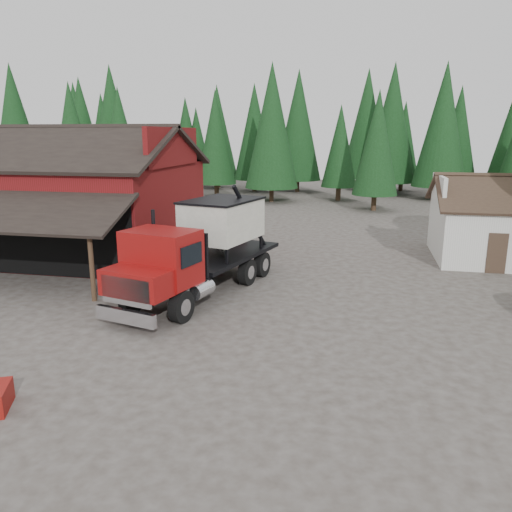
# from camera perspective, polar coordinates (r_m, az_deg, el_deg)

# --- Properties ---
(ground) EXTENTS (120.00, 120.00, 0.00)m
(ground) POSITION_cam_1_polar(r_m,az_deg,el_deg) (17.59, -5.24, -8.51)
(ground) COLOR #3E3731
(ground) RESTS_ON ground
(red_barn) EXTENTS (12.80, 13.63, 7.18)m
(red_barn) POSITION_cam_1_polar(r_m,az_deg,el_deg) (30.26, -19.98, 5.43)
(red_barn) COLOR maroon
(red_barn) RESTS_ON ground
(conifer_backdrop) EXTENTS (76.00, 16.00, 16.00)m
(conifer_backdrop) POSITION_cam_1_polar(r_m,az_deg,el_deg) (58.11, 7.11, 7.10)
(conifer_backdrop) COLOR black
(conifer_backdrop) RESTS_ON ground
(near_pine_a) EXTENTS (4.40, 4.40, 11.40)m
(near_pine_a) POSITION_cam_1_polar(r_m,az_deg,el_deg) (51.17, -20.26, 12.66)
(near_pine_a) COLOR #382619
(near_pine_a) RESTS_ON ground
(near_pine_b) EXTENTS (3.96, 3.96, 10.40)m
(near_pine_b) POSITION_cam_1_polar(r_m,az_deg,el_deg) (45.54, 13.68, 12.44)
(near_pine_b) COLOR #382619
(near_pine_b) RESTS_ON ground
(near_pine_d) EXTENTS (5.28, 5.28, 13.40)m
(near_pine_d) POSITION_cam_1_polar(r_m,az_deg,el_deg) (50.32, 1.84, 14.62)
(near_pine_d) COLOR #382619
(near_pine_d) RESTS_ON ground
(feed_truck) EXTENTS (4.99, 10.22, 4.46)m
(feed_truck) POSITION_cam_1_polar(r_m,az_deg,el_deg) (21.09, -6.14, 1.18)
(feed_truck) COLOR black
(feed_truck) RESTS_ON ground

